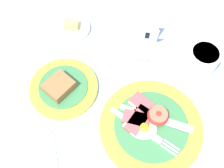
# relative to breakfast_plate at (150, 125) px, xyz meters

# --- Properties ---
(ground_plane) EXTENTS (3.00, 3.00, 0.00)m
(ground_plane) POSITION_rel_breakfast_plate_xyz_m (-0.05, -0.03, -0.01)
(ground_plane) COLOR #93B2DB
(breakfast_plate) EXTENTS (0.26, 0.26, 0.04)m
(breakfast_plate) POSITION_rel_breakfast_plate_xyz_m (0.00, 0.00, 0.00)
(breakfast_plate) COLOR yellow
(breakfast_plate) RESTS_ON ground_plane
(bread_plate) EXTENTS (0.18, 0.18, 0.04)m
(bread_plate) POSITION_rel_breakfast_plate_xyz_m (-0.24, 0.04, 0.00)
(bread_plate) COLOR yellow
(bread_plate) RESTS_ON ground_plane
(sugar_cup) EXTENTS (0.09, 0.09, 0.06)m
(sugar_cup) POSITION_rel_breakfast_plate_xyz_m (0.10, 0.21, 0.02)
(sugar_cup) COLOR white
(sugar_cup) RESTS_ON ground_plane
(butter_dish) EXTENTS (0.11, 0.11, 0.03)m
(butter_dish) POSITION_rel_breakfast_plate_xyz_m (-0.29, 0.24, -0.00)
(butter_dish) COLOR silver
(butter_dish) RESTS_ON ground_plane
(number_card) EXTENTS (0.07, 0.05, 0.07)m
(number_card) POSITION_rel_breakfast_plate_xyz_m (-0.07, 0.26, 0.03)
(number_card) COLOR white
(number_card) RESTS_ON ground_plane
(teaspoon_by_saucer) EXTENTS (0.19, 0.06, 0.01)m
(teaspoon_by_saucer) POSITION_rel_breakfast_plate_xyz_m (-0.05, 0.19, -0.01)
(teaspoon_by_saucer) COLOR silver
(teaspoon_by_saucer) RESTS_ON ground_plane
(teaspoon_near_cup) EXTENTS (0.12, 0.17, 0.01)m
(teaspoon_near_cup) POSITION_rel_breakfast_plate_xyz_m (0.15, 0.15, -0.01)
(teaspoon_near_cup) COLOR silver
(teaspoon_near_cup) RESTS_ON ground_plane
(fork_on_cloth) EXTENTS (0.11, 0.17, 0.01)m
(fork_on_cloth) POSITION_rel_breakfast_plate_xyz_m (-0.20, -0.14, -0.01)
(fork_on_cloth) COLOR silver
(fork_on_cloth) RESTS_ON ground_plane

